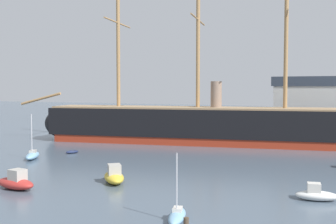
{
  "coord_description": "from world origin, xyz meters",
  "views": [
    {
      "loc": [
        21.31,
        -15.53,
        9.53
      ],
      "look_at": [
        -1.94,
        35.66,
        6.24
      ],
      "focal_mm": 45.41,
      "sensor_mm": 36.0,
      "label": 1
    }
  ],
  "objects_px": {
    "tall_ship": "(198,124)",
    "sailboat_mid_left": "(33,155)",
    "motorboat_foreground_left": "(16,182)",
    "motorboat_mid_right": "(316,194)",
    "dinghy_far_left": "(88,135)",
    "dinghy_alongside_bow": "(72,152)",
    "sailboat_foreground_right": "(177,215)",
    "motorboat_near_centre": "(114,176)"
  },
  "relations": [
    {
      "from": "motorboat_near_centre",
      "to": "sailboat_mid_left",
      "type": "xyz_separation_m",
      "value": [
        -17.28,
        7.54,
        -0.17
      ]
    },
    {
      "from": "motorboat_mid_right",
      "to": "sailboat_foreground_right",
      "type": "bearing_deg",
      "value": -130.53
    },
    {
      "from": "motorboat_near_centre",
      "to": "dinghy_alongside_bow",
      "type": "bearing_deg",
      "value": 138.61
    },
    {
      "from": "motorboat_foreground_left",
      "to": "sailboat_mid_left",
      "type": "relative_size",
      "value": 0.79
    },
    {
      "from": "sailboat_foreground_right",
      "to": "dinghy_far_left",
      "type": "distance_m",
      "value": 54.68
    },
    {
      "from": "tall_ship",
      "to": "motorboat_foreground_left",
      "type": "distance_m",
      "value": 37.67
    },
    {
      "from": "sailboat_mid_left",
      "to": "motorboat_mid_right",
      "type": "relative_size",
      "value": 1.61
    },
    {
      "from": "motorboat_mid_right",
      "to": "dinghy_far_left",
      "type": "bearing_deg",
      "value": 145.35
    },
    {
      "from": "tall_ship",
      "to": "motorboat_near_centre",
      "type": "distance_m",
      "value": 31.48
    },
    {
      "from": "motorboat_near_centre",
      "to": "dinghy_alongside_bow",
      "type": "xyz_separation_m",
      "value": [
        -15.42,
        13.59,
        -0.44
      ]
    },
    {
      "from": "dinghy_alongside_bow",
      "to": "dinghy_far_left",
      "type": "relative_size",
      "value": 0.88
    },
    {
      "from": "sailboat_mid_left",
      "to": "motorboat_mid_right",
      "type": "xyz_separation_m",
      "value": [
        36.32,
        -6.2,
        0.02
      ]
    },
    {
      "from": "tall_ship",
      "to": "sailboat_mid_left",
      "type": "relative_size",
      "value": 10.33
    },
    {
      "from": "sailboat_foreground_right",
      "to": "motorboat_mid_right",
      "type": "distance_m",
      "value": 13.08
    },
    {
      "from": "sailboat_foreground_right",
      "to": "dinghy_alongside_bow",
      "type": "bearing_deg",
      "value": 139.46
    },
    {
      "from": "sailboat_foreground_right",
      "to": "sailboat_mid_left",
      "type": "height_order",
      "value": "sailboat_mid_left"
    },
    {
      "from": "sailboat_mid_left",
      "to": "dinghy_far_left",
      "type": "relative_size",
      "value": 2.51
    },
    {
      "from": "motorboat_mid_right",
      "to": "dinghy_far_left",
      "type": "relative_size",
      "value": 1.56
    },
    {
      "from": "motorboat_mid_right",
      "to": "dinghy_far_left",
      "type": "height_order",
      "value": "motorboat_mid_right"
    },
    {
      "from": "sailboat_mid_left",
      "to": "dinghy_alongside_bow",
      "type": "bearing_deg",
      "value": 72.9
    },
    {
      "from": "motorboat_near_centre",
      "to": "motorboat_mid_right",
      "type": "height_order",
      "value": "motorboat_near_centre"
    },
    {
      "from": "motorboat_foreground_left",
      "to": "motorboat_mid_right",
      "type": "relative_size",
      "value": 1.27
    },
    {
      "from": "dinghy_alongside_bow",
      "to": "sailboat_mid_left",
      "type": "bearing_deg",
      "value": -107.1
    },
    {
      "from": "motorboat_foreground_left",
      "to": "dinghy_alongside_bow",
      "type": "distance_m",
      "value": 21.42
    },
    {
      "from": "sailboat_mid_left",
      "to": "dinghy_alongside_bow",
      "type": "distance_m",
      "value": 6.34
    },
    {
      "from": "motorboat_near_centre",
      "to": "dinghy_alongside_bow",
      "type": "relative_size",
      "value": 2.25
    },
    {
      "from": "motorboat_foreground_left",
      "to": "dinghy_far_left",
      "type": "relative_size",
      "value": 1.98
    },
    {
      "from": "tall_ship",
      "to": "motorboat_near_centre",
      "type": "xyz_separation_m",
      "value": [
        2.76,
        -31.25,
        -2.59
      ]
    },
    {
      "from": "motorboat_near_centre",
      "to": "motorboat_mid_right",
      "type": "bearing_deg",
      "value": 4.01
    },
    {
      "from": "tall_ship",
      "to": "motorboat_foreground_left",
      "type": "bearing_deg",
      "value": -96.43
    },
    {
      "from": "tall_ship",
      "to": "motorboat_foreground_left",
      "type": "relative_size",
      "value": 13.08
    },
    {
      "from": "dinghy_alongside_bow",
      "to": "tall_ship",
      "type": "bearing_deg",
      "value": 54.36
    },
    {
      "from": "motorboat_mid_right",
      "to": "sailboat_mid_left",
      "type": "bearing_deg",
      "value": 170.31
    },
    {
      "from": "motorboat_near_centre",
      "to": "dinghy_far_left",
      "type": "xyz_separation_m",
      "value": [
        -25.76,
        32.29,
        -0.4
      ]
    },
    {
      "from": "motorboat_foreground_left",
      "to": "motorboat_mid_right",
      "type": "height_order",
      "value": "motorboat_foreground_left"
    },
    {
      "from": "sailboat_mid_left",
      "to": "dinghy_far_left",
      "type": "height_order",
      "value": "sailboat_mid_left"
    },
    {
      "from": "tall_ship",
      "to": "motorboat_mid_right",
      "type": "relative_size",
      "value": 16.62
    },
    {
      "from": "sailboat_mid_left",
      "to": "motorboat_near_centre",
      "type": "bearing_deg",
      "value": -23.57
    },
    {
      "from": "sailboat_foreground_right",
      "to": "dinghy_far_left",
      "type": "xyz_separation_m",
      "value": [
        -36.3,
        40.9,
        -0.15
      ]
    },
    {
      "from": "sailboat_foreground_right",
      "to": "dinghy_alongside_bow",
      "type": "xyz_separation_m",
      "value": [
        -25.96,
        22.2,
        -0.19
      ]
    },
    {
      "from": "sailboat_mid_left",
      "to": "motorboat_foreground_left",
      "type": "bearing_deg",
      "value": -52.88
    },
    {
      "from": "sailboat_mid_left",
      "to": "dinghy_alongside_bow",
      "type": "height_order",
      "value": "sailboat_mid_left"
    }
  ]
}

